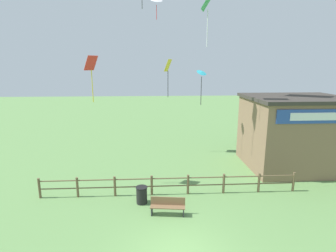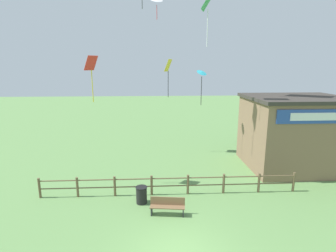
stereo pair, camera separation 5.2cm
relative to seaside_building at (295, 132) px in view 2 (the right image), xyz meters
name	(u,v)px [view 2 (the right image)]	position (x,y,z in m)	size (l,w,h in m)	color
wooden_fence	(170,184)	(-9.61, -4.10, -2.01)	(15.25, 0.14, 1.21)	brown
seaside_building	(295,132)	(0.00, 0.00, 0.00)	(7.10, 5.96, 5.35)	#84664C
park_bench_near_fence	(167,205)	(-9.86, -6.26, -2.19)	(1.82, 0.62, 0.91)	brown
trash_bin	(142,195)	(-11.24, -5.02, -2.21)	(0.65, 0.65, 0.97)	black
kite_green_diamond	(208,5)	(-7.11, -1.39, 8.44)	(1.00, 1.15, 3.31)	green
kite_white_delta	(157,0)	(-10.13, 6.93, 10.60)	(1.24, 1.17, 1.96)	white
kite_yellow_diamond	(168,70)	(-9.26, 3.95, 4.49)	(0.72, 0.88, 3.16)	yellow
kite_cyan_delta	(202,75)	(-6.83, 1.68, 4.16)	(1.04, 1.01, 2.71)	#2DB2C6
kite_red_diamond	(91,69)	(-14.17, -2.37, 4.62)	(0.85, 0.87, 2.73)	red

